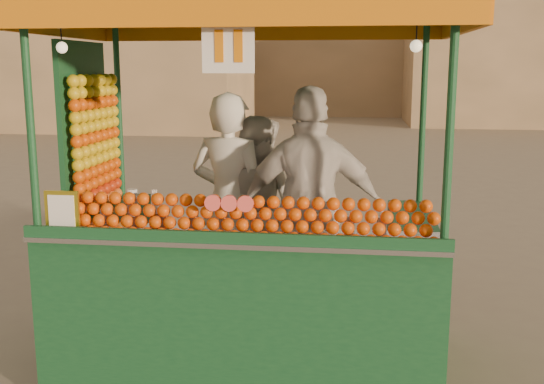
# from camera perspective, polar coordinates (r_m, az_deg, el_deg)

# --- Properties ---
(ground) EXTENTS (90.00, 90.00, 0.00)m
(ground) POSITION_cam_1_polar(r_m,az_deg,el_deg) (5.22, 2.93, -15.79)
(ground) COLOR #6D5F4E
(ground) RESTS_ON ground
(building_left) EXTENTS (10.00, 6.00, 6.00)m
(building_left) POSITION_cam_1_polar(r_m,az_deg,el_deg) (26.36, -13.70, 12.09)
(building_left) COLOR #A5835D
(building_left) RESTS_ON ground
(building_right) EXTENTS (9.00, 6.00, 5.00)m
(building_right) POSITION_cam_1_polar(r_m,az_deg,el_deg) (29.41, 20.82, 10.57)
(building_right) COLOR #A5835D
(building_right) RESTS_ON ground
(building_center) EXTENTS (14.00, 7.00, 7.00)m
(building_center) POSITION_cam_1_polar(r_m,az_deg,el_deg) (34.74, 3.59, 12.85)
(building_center) COLOR #A5835D
(building_center) RESTS_ON ground
(juice_cart) EXTENTS (3.08, 2.00, 2.80)m
(juice_cart) POSITION_cam_1_polar(r_m,az_deg,el_deg) (4.99, -2.90, -5.72)
(juice_cart) COLOR #103D20
(juice_cart) RESTS_ON ground
(vendor_left) EXTENTS (0.75, 0.57, 1.83)m
(vendor_left) POSITION_cam_1_polar(r_m,az_deg,el_deg) (5.35, -3.78, -0.98)
(vendor_left) COLOR silver
(vendor_left) RESTS_ON ground
(vendor_middle) EXTENTS (0.96, 0.86, 1.63)m
(vendor_middle) POSITION_cam_1_polar(r_m,az_deg,el_deg) (5.49, -1.47, -1.74)
(vendor_middle) COLOR beige
(vendor_middle) RESTS_ON ground
(vendor_right) EXTENTS (1.14, 0.53, 1.89)m
(vendor_right) POSITION_cam_1_polar(r_m,az_deg,el_deg) (4.93, 3.52, -1.66)
(vendor_right) COLOR beige
(vendor_right) RESTS_ON ground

